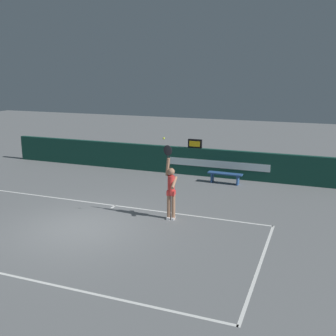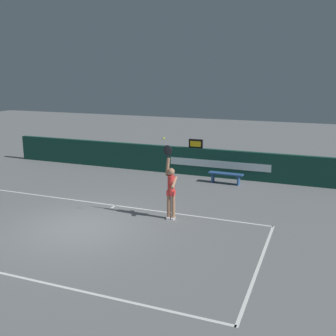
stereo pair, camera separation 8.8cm
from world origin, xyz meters
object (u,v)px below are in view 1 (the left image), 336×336
(tennis_ball, at_px, (164,138))
(courtside_bench_near, at_px, (225,175))
(tennis_player, at_px, (171,189))
(speed_display, at_px, (195,144))

(tennis_ball, xyz_separation_m, courtside_bench_near, (0.78, 5.24, -2.39))
(courtside_bench_near, bearing_deg, tennis_ball, -98.42)
(courtside_bench_near, bearing_deg, tennis_player, -97.71)
(tennis_player, relative_size, tennis_ball, 36.01)
(speed_display, distance_m, tennis_ball, 6.38)
(speed_display, relative_size, tennis_ball, 9.41)
(speed_display, bearing_deg, courtside_bench_near, -29.52)
(speed_display, bearing_deg, tennis_player, -80.20)
(tennis_ball, distance_m, courtside_bench_near, 5.81)
(tennis_player, distance_m, courtside_bench_near, 4.99)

